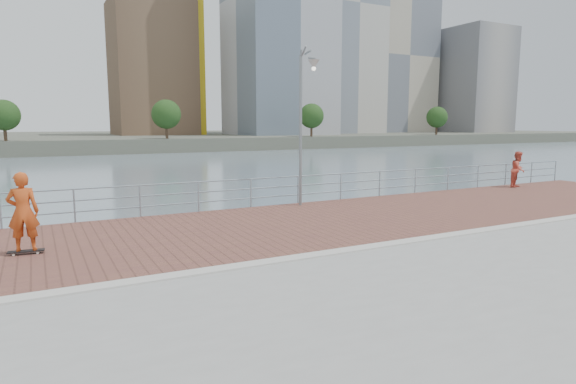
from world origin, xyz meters
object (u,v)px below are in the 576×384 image
guardrail (225,191)px  bystander (518,169)px  street_lamp (306,99)px  skateboarder (23,212)px

guardrail → bystander: size_ratio=21.80×
street_lamp → bystander: size_ratio=3.20×
guardrail → bystander: bearing=-3.3°
guardrail → skateboarder: size_ratio=20.15×
skateboarder → guardrail: bearing=-144.7°
bystander → street_lamp: bearing=161.3°
bystander → skateboarder: bearing=168.3°
guardrail → bystander: bystander is taller
skateboarder → street_lamp: bearing=-157.8°
guardrail → skateboarder: (-6.49, -3.60, 0.38)m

